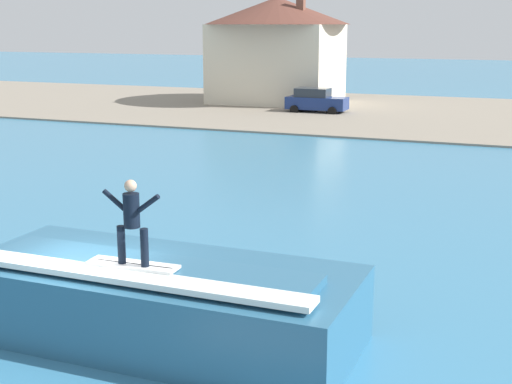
{
  "coord_description": "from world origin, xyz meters",
  "views": [
    {
      "loc": [
        8.6,
        -11.77,
        6.45
      ],
      "look_at": [
        1.47,
        5.95,
        2.0
      ],
      "focal_mm": 50.7,
      "sensor_mm": 36.0,
      "label": 1
    }
  ],
  "objects_px": {
    "surfboard": "(133,265)",
    "tree_tall_bare": "(297,47)",
    "wave_crest": "(160,301)",
    "surfer": "(132,218)",
    "house_with_chimney": "(277,44)",
    "car_near_shore": "(316,101)"
  },
  "relations": [
    {
      "from": "car_near_shore",
      "to": "house_with_chimney",
      "type": "bearing_deg",
      "value": 133.14
    },
    {
      "from": "surfer",
      "to": "car_near_shore",
      "type": "bearing_deg",
      "value": 102.2
    },
    {
      "from": "wave_crest",
      "to": "surfer",
      "type": "relative_size",
      "value": 4.8
    },
    {
      "from": "wave_crest",
      "to": "tree_tall_bare",
      "type": "distance_m",
      "value": 46.06
    },
    {
      "from": "car_near_shore",
      "to": "house_with_chimney",
      "type": "height_order",
      "value": "house_with_chimney"
    },
    {
      "from": "car_near_shore",
      "to": "house_with_chimney",
      "type": "xyz_separation_m",
      "value": [
        -5.09,
        5.43,
        3.92
      ]
    },
    {
      "from": "surfboard",
      "to": "car_near_shore",
      "type": "distance_m",
      "value": 40.5
    },
    {
      "from": "surfer",
      "to": "tree_tall_bare",
      "type": "xyz_separation_m",
      "value": [
        -11.88,
        45.01,
        1.88
      ]
    },
    {
      "from": "surfboard",
      "to": "wave_crest",
      "type": "bearing_deg",
      "value": 72.32
    },
    {
      "from": "wave_crest",
      "to": "car_near_shore",
      "type": "distance_m",
      "value": 39.9
    },
    {
      "from": "surfer",
      "to": "tree_tall_bare",
      "type": "bearing_deg",
      "value": 104.78
    },
    {
      "from": "car_near_shore",
      "to": "surfer",
      "type": "bearing_deg",
      "value": -77.8
    },
    {
      "from": "surfboard",
      "to": "tree_tall_bare",
      "type": "distance_m",
      "value": 46.57
    },
    {
      "from": "wave_crest",
      "to": "tree_tall_bare",
      "type": "xyz_separation_m",
      "value": [
        -12.03,
        44.3,
        3.84
      ]
    },
    {
      "from": "car_near_shore",
      "to": "house_with_chimney",
      "type": "relative_size",
      "value": 0.37
    },
    {
      "from": "house_with_chimney",
      "to": "tree_tall_bare",
      "type": "bearing_deg",
      "value": -2.05
    },
    {
      "from": "surfer",
      "to": "house_with_chimney",
      "type": "relative_size",
      "value": 0.14
    },
    {
      "from": "wave_crest",
      "to": "surfboard",
      "type": "bearing_deg",
      "value": -107.68
    },
    {
      "from": "tree_tall_bare",
      "to": "house_with_chimney",
      "type": "bearing_deg",
      "value": 177.95
    },
    {
      "from": "house_with_chimney",
      "to": "surfer",
      "type": "bearing_deg",
      "value": -73.14
    },
    {
      "from": "wave_crest",
      "to": "surfboard",
      "type": "relative_size",
      "value": 4.32
    },
    {
      "from": "wave_crest",
      "to": "tree_tall_bare",
      "type": "relative_size",
      "value": 1.31
    }
  ]
}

